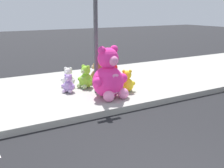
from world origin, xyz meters
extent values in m
cube|color=#9E9B93|center=(0.00, 5.20, 0.07)|extent=(28.00, 4.40, 0.15)
cylinder|color=#4C4C51|center=(1.00, 4.40, 1.75)|extent=(0.11, 0.11, 3.20)
sphere|color=#F22D93|center=(1.04, 3.85, 0.55)|extent=(0.80, 0.80, 0.80)
ellipsoid|color=pink|center=(1.06, 3.56, 0.55)|extent=(0.45, 0.21, 0.52)
sphere|color=#F22D93|center=(1.04, 3.85, 1.14)|extent=(0.52, 0.52, 0.52)
sphere|color=pink|center=(1.06, 3.63, 1.11)|extent=(0.24, 0.24, 0.24)
sphere|color=#F22D93|center=(1.22, 3.86, 1.35)|extent=(0.20, 0.20, 0.20)
sphere|color=#F22D93|center=(1.42, 3.78, 0.61)|extent=(0.25, 0.25, 0.25)
sphere|color=pink|center=(1.28, 3.53, 0.29)|extent=(0.27, 0.27, 0.27)
sphere|color=#F22D93|center=(0.86, 3.84, 1.35)|extent=(0.20, 0.20, 0.20)
sphere|color=#F22D93|center=(0.67, 3.72, 0.61)|extent=(0.25, 0.25, 0.25)
sphere|color=pink|center=(0.85, 3.50, 0.29)|extent=(0.27, 0.27, 0.27)
sphere|color=#B28CD8|center=(0.37, 4.81, 0.30)|extent=(0.30, 0.30, 0.30)
ellipsoid|color=silver|center=(0.30, 4.73, 0.30)|extent=(0.17, 0.16, 0.20)
sphere|color=#B28CD8|center=(0.37, 4.81, 0.53)|extent=(0.20, 0.20, 0.20)
sphere|color=silver|center=(0.31, 4.74, 0.52)|extent=(0.09, 0.09, 0.09)
sphere|color=#B28CD8|center=(0.42, 4.76, 0.61)|extent=(0.08, 0.08, 0.08)
sphere|color=#B28CD8|center=(0.45, 4.68, 0.32)|extent=(0.09, 0.09, 0.09)
sphere|color=silver|center=(0.34, 4.65, 0.20)|extent=(0.10, 0.10, 0.10)
sphere|color=#B28CD8|center=(0.32, 4.85, 0.61)|extent=(0.08, 0.08, 0.08)
sphere|color=#B28CD8|center=(0.24, 4.88, 0.32)|extent=(0.09, 0.09, 0.09)
sphere|color=silver|center=(0.22, 4.77, 0.20)|extent=(0.10, 0.10, 0.10)
sphere|color=white|center=(0.59, 5.31, 0.33)|extent=(0.35, 0.35, 0.35)
ellipsoid|color=white|center=(0.49, 5.23, 0.33)|extent=(0.18, 0.20, 0.23)
sphere|color=white|center=(0.59, 5.31, 0.59)|extent=(0.23, 0.23, 0.23)
sphere|color=white|center=(0.51, 5.25, 0.57)|extent=(0.11, 0.11, 0.11)
sphere|color=white|center=(0.64, 5.25, 0.68)|extent=(0.09, 0.09, 0.09)
sphere|color=white|center=(0.66, 5.16, 0.35)|extent=(0.11, 0.11, 0.11)
sphere|color=white|center=(0.53, 5.14, 0.21)|extent=(0.12, 0.12, 0.12)
sphere|color=white|center=(0.53, 5.37, 0.68)|extent=(0.09, 0.09, 0.09)
sphere|color=white|center=(0.44, 5.41, 0.35)|extent=(0.11, 0.11, 0.11)
sphere|color=white|center=(0.41, 5.29, 0.21)|extent=(0.12, 0.12, 0.12)
sphere|color=yellow|center=(1.73, 4.04, 0.33)|extent=(0.37, 0.37, 0.37)
ellipsoid|color=#F0DB80|center=(1.80, 4.15, 0.33)|extent=(0.22, 0.17, 0.24)
sphere|color=yellow|center=(1.73, 4.04, 0.61)|extent=(0.24, 0.24, 0.24)
sphere|color=#F0DB80|center=(1.78, 4.13, 0.59)|extent=(0.11, 0.11, 0.11)
sphere|color=yellow|center=(1.66, 4.08, 0.70)|extent=(0.09, 0.09, 0.09)
sphere|color=yellow|center=(1.60, 4.17, 0.36)|extent=(0.11, 0.11, 0.11)
sphere|color=#F0DB80|center=(1.72, 4.22, 0.21)|extent=(0.13, 0.13, 0.13)
sphere|color=yellow|center=(1.81, 4.00, 0.70)|extent=(0.09, 0.09, 0.09)
sphere|color=yellow|center=(1.91, 3.99, 0.36)|extent=(0.11, 0.11, 0.11)
sphere|color=#F0DB80|center=(1.90, 4.12, 0.21)|extent=(0.13, 0.13, 0.13)
sphere|color=olive|center=(1.47, 5.21, 0.36)|extent=(0.42, 0.42, 0.42)
ellipsoid|color=tan|center=(1.32, 5.24, 0.36)|extent=(0.14, 0.25, 0.27)
sphere|color=olive|center=(1.47, 5.21, 0.68)|extent=(0.28, 0.28, 0.28)
sphere|color=tan|center=(1.35, 5.24, 0.66)|extent=(0.13, 0.13, 0.13)
sphere|color=olive|center=(1.45, 5.12, 0.79)|extent=(0.11, 0.11, 0.11)
sphere|color=olive|center=(1.37, 5.03, 0.39)|extent=(0.13, 0.13, 0.13)
sphere|color=tan|center=(1.27, 5.14, 0.22)|extent=(0.15, 0.15, 0.15)
sphere|color=olive|center=(1.49, 5.30, 0.79)|extent=(0.11, 0.11, 0.11)
sphere|color=olive|center=(1.46, 5.42, 0.39)|extent=(0.13, 0.13, 0.13)
sphere|color=tan|center=(1.32, 5.36, 0.22)|extent=(0.15, 0.15, 0.15)
sphere|color=#8CD133|center=(0.98, 4.98, 0.35)|extent=(0.40, 0.40, 0.40)
ellipsoid|color=#B8DE87|center=(0.84, 4.93, 0.35)|extent=(0.16, 0.24, 0.26)
sphere|color=#8CD133|center=(0.98, 4.98, 0.65)|extent=(0.26, 0.26, 0.26)
sphere|color=#B8DE87|center=(0.87, 4.94, 0.63)|extent=(0.12, 0.12, 0.12)
sphere|color=#8CD133|center=(1.01, 4.90, 0.75)|extent=(0.10, 0.10, 0.10)
sphere|color=#8CD133|center=(1.00, 4.79, 0.38)|extent=(0.12, 0.12, 0.12)
sphere|color=#B8DE87|center=(0.86, 4.82, 0.22)|extent=(0.14, 0.14, 0.14)
sphere|color=#8CD133|center=(0.95, 5.07, 0.75)|extent=(0.10, 0.10, 0.10)
sphere|color=#8CD133|center=(0.86, 5.14, 0.38)|extent=(0.12, 0.12, 0.12)
sphere|color=#B8DE87|center=(0.78, 5.03, 0.22)|extent=(0.14, 0.14, 0.14)
sphere|color=red|center=(1.68, 4.69, 0.37)|extent=(0.44, 0.44, 0.44)
ellipsoid|color=#DB7B7B|center=(1.62, 4.84, 0.37)|extent=(0.26, 0.18, 0.29)
sphere|color=red|center=(1.68, 4.69, 0.70)|extent=(0.29, 0.29, 0.29)
sphere|color=#DB7B7B|center=(1.64, 4.81, 0.68)|extent=(0.13, 0.13, 0.13)
sphere|color=red|center=(1.59, 4.66, 0.81)|extent=(0.11, 0.11, 0.11)
sphere|color=red|center=(1.47, 4.67, 0.40)|extent=(0.14, 0.14, 0.14)
sphere|color=#DB7B7B|center=(1.50, 4.82, 0.23)|extent=(0.15, 0.15, 0.15)
sphere|color=red|center=(1.78, 4.73, 0.81)|extent=(0.11, 0.11, 0.11)
sphere|color=red|center=(1.86, 4.82, 0.40)|extent=(0.14, 0.14, 0.14)
sphere|color=#DB7B7B|center=(1.73, 4.91, 0.23)|extent=(0.15, 0.15, 0.15)
camera|label=1|loc=(-2.61, -2.35, 2.33)|focal=47.52mm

